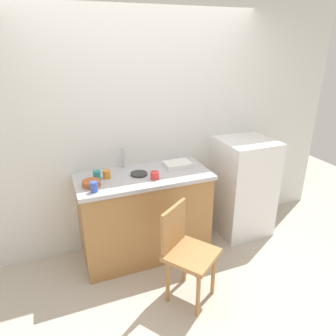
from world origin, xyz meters
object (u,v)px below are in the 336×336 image
object	(u,v)px
refrigerator	(243,187)
terracotta_bowl	(91,183)
hotplate	(139,174)
chair	(186,250)
cup_red	(155,175)
cup_orange	(107,174)
dish_tray	(177,164)
cup_blue	(94,187)
cup_teal	(97,175)

from	to	relation	value
refrigerator	terracotta_bowl	world-z (taller)	refrigerator
hotplate	chair	bearing A→B (deg)	-76.13
terracotta_bowl	cup_red	bearing A→B (deg)	-6.82
refrigerator	cup_orange	size ratio (longest dim) A/B	14.37
dish_tray	hotplate	world-z (taller)	dish_tray
hotplate	cup_blue	bearing A→B (deg)	-155.35
dish_tray	cup_teal	distance (m)	0.86
chair	cup_red	size ratio (longest dim) A/B	10.83
hotplate	dish_tray	bearing A→B (deg)	7.78
cup_orange	cup_teal	xyz separation A→B (m)	(-0.10, 0.00, 0.00)
refrigerator	dish_tray	world-z (taller)	refrigerator
cup_blue	cup_orange	bearing A→B (deg)	57.85
dish_tray	cup_teal	bearing A→B (deg)	-178.73
cup_blue	cup_teal	bearing A→B (deg)	75.35
terracotta_bowl	cup_teal	distance (m)	0.15
hotplate	cup_teal	bearing A→B (deg)	174.11
terracotta_bowl	cup_red	world-z (taller)	cup_red
refrigerator	cup_orange	world-z (taller)	refrigerator
chair	cup_red	distance (m)	0.76
terracotta_bowl	chair	bearing A→B (deg)	-44.83
dish_tray	cup_orange	world-z (taller)	cup_orange
chair	cup_orange	bearing A→B (deg)	86.34
refrigerator	cup_orange	bearing A→B (deg)	178.76
cup_orange	cup_blue	xyz separation A→B (m)	(-0.16, -0.26, 0.01)
dish_tray	hotplate	xyz separation A→B (m)	(-0.45, -0.06, -0.02)
terracotta_bowl	hotplate	distance (m)	0.49
chair	cup_teal	distance (m)	1.10
hotplate	terracotta_bowl	bearing A→B (deg)	-170.33
chair	cup_orange	size ratio (longest dim) A/B	11.10
dish_tray	terracotta_bowl	bearing A→B (deg)	-171.24
dish_tray	cup_orange	distance (m)	0.76
cup_blue	refrigerator	bearing A→B (deg)	7.34
refrigerator	dish_tray	xyz separation A→B (m)	(-0.83, 0.05, 0.39)
terracotta_bowl	hotplate	xyz separation A→B (m)	(0.48, 0.08, -0.02)
cup_orange	terracotta_bowl	bearing A→B (deg)	-143.69
cup_teal	cup_red	distance (m)	0.56
terracotta_bowl	cup_orange	bearing A→B (deg)	36.31
refrigerator	chair	bearing A→B (deg)	-145.60
cup_orange	chair	bearing A→B (deg)	-57.69
chair	hotplate	xyz separation A→B (m)	(-0.18, 0.74, 0.45)
cup_teal	refrigerator	bearing A→B (deg)	-1.18
dish_tray	cup_orange	xyz separation A→B (m)	(-0.76, -0.02, 0.02)
hotplate	cup_red	bearing A→B (deg)	-53.30
dish_tray	terracotta_bowl	size ratio (longest dim) A/B	1.66
terracotta_bowl	cup_orange	xyz separation A→B (m)	(0.17, 0.12, 0.01)
refrigerator	cup_teal	distance (m)	1.74
cup_red	chair	bearing A→B (deg)	-83.31
cup_orange	cup_red	size ratio (longest dim) A/B	0.98
terracotta_bowl	hotplate	size ratio (longest dim) A/B	0.99
cup_orange	cup_teal	world-z (taller)	cup_teal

